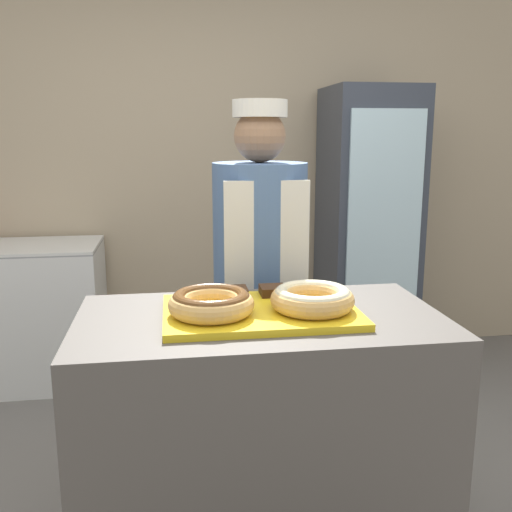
{
  "coord_description": "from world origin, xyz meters",
  "views": [
    {
      "loc": [
        -0.28,
        -1.78,
        1.54
      ],
      "look_at": [
        0.0,
        0.1,
        1.13
      ],
      "focal_mm": 40.0,
      "sensor_mm": 36.0,
      "label": 1
    }
  ],
  "objects_px": {
    "serving_tray": "(261,312)",
    "donut_chocolate_glaze": "(211,302)",
    "brownie_back_right": "(273,290)",
    "beverage_fridge": "(367,230)",
    "donut_light_glaze": "(312,298)",
    "brownie_back_left": "(234,292)",
    "baker_person": "(260,287)",
    "chest_freezer": "(26,314)"
  },
  "relations": [
    {
      "from": "serving_tray",
      "to": "beverage_fridge",
      "type": "relative_size",
      "value": 0.35
    },
    {
      "from": "donut_chocolate_glaze",
      "to": "brownie_back_right",
      "type": "xyz_separation_m",
      "value": [
        0.23,
        0.19,
        -0.03
      ]
    },
    {
      "from": "baker_person",
      "to": "serving_tray",
      "type": "bearing_deg",
      "value": -98.77
    },
    {
      "from": "serving_tray",
      "to": "donut_light_glaze",
      "type": "distance_m",
      "value": 0.18
    },
    {
      "from": "donut_chocolate_glaze",
      "to": "brownie_back_right",
      "type": "relative_size",
      "value": 3.06
    },
    {
      "from": "serving_tray",
      "to": "brownie_back_left",
      "type": "height_order",
      "value": "brownie_back_left"
    },
    {
      "from": "brownie_back_right",
      "to": "beverage_fridge",
      "type": "distance_m",
      "value": 1.87
    },
    {
      "from": "baker_person",
      "to": "donut_chocolate_glaze",
      "type": "bearing_deg",
      "value": -111.41
    },
    {
      "from": "donut_chocolate_glaze",
      "to": "serving_tray",
      "type": "bearing_deg",
      "value": 13.29
    },
    {
      "from": "donut_light_glaze",
      "to": "beverage_fridge",
      "type": "distance_m",
      "value": 2.0
    },
    {
      "from": "brownie_back_right",
      "to": "chest_freezer",
      "type": "height_order",
      "value": "brownie_back_right"
    },
    {
      "from": "donut_light_glaze",
      "to": "baker_person",
      "type": "bearing_deg",
      "value": 95.8
    },
    {
      "from": "baker_person",
      "to": "chest_freezer",
      "type": "xyz_separation_m",
      "value": [
        -1.29,
        1.15,
        -0.43
      ]
    },
    {
      "from": "donut_chocolate_glaze",
      "to": "brownie_back_left",
      "type": "distance_m",
      "value": 0.22
    },
    {
      "from": "donut_chocolate_glaze",
      "to": "chest_freezer",
      "type": "height_order",
      "value": "donut_chocolate_glaze"
    },
    {
      "from": "brownie_back_left",
      "to": "chest_freezer",
      "type": "relative_size",
      "value": 0.1
    },
    {
      "from": "brownie_back_right",
      "to": "beverage_fridge",
      "type": "xyz_separation_m",
      "value": [
        0.92,
        1.62,
        -0.07
      ]
    },
    {
      "from": "serving_tray",
      "to": "beverage_fridge",
      "type": "xyz_separation_m",
      "value": [
        0.99,
        1.77,
        -0.05
      ]
    },
    {
      "from": "beverage_fridge",
      "to": "chest_freezer",
      "type": "relative_size",
      "value": 1.96
    },
    {
      "from": "serving_tray",
      "to": "beverage_fridge",
      "type": "bearing_deg",
      "value": 60.75
    },
    {
      "from": "donut_light_glaze",
      "to": "beverage_fridge",
      "type": "relative_size",
      "value": 0.15
    },
    {
      "from": "beverage_fridge",
      "to": "chest_freezer",
      "type": "height_order",
      "value": "beverage_fridge"
    },
    {
      "from": "donut_chocolate_glaze",
      "to": "baker_person",
      "type": "relative_size",
      "value": 0.16
    },
    {
      "from": "beverage_fridge",
      "to": "donut_chocolate_glaze",
      "type": "bearing_deg",
      "value": -122.57
    },
    {
      "from": "brownie_back_left",
      "to": "brownie_back_right",
      "type": "xyz_separation_m",
      "value": [
        0.14,
        0.0,
        0.0
      ]
    },
    {
      "from": "donut_light_glaze",
      "to": "brownie_back_right",
      "type": "height_order",
      "value": "donut_light_glaze"
    },
    {
      "from": "serving_tray",
      "to": "chest_freezer",
      "type": "xyz_separation_m",
      "value": [
        -1.19,
        1.78,
        -0.52
      ]
    },
    {
      "from": "brownie_back_right",
      "to": "beverage_fridge",
      "type": "height_order",
      "value": "beverage_fridge"
    },
    {
      "from": "brownie_back_right",
      "to": "brownie_back_left",
      "type": "bearing_deg",
      "value": 180.0
    },
    {
      "from": "beverage_fridge",
      "to": "serving_tray",
      "type": "bearing_deg",
      "value": -119.25
    },
    {
      "from": "brownie_back_left",
      "to": "beverage_fridge",
      "type": "distance_m",
      "value": 1.94
    },
    {
      "from": "serving_tray",
      "to": "brownie_back_right",
      "type": "xyz_separation_m",
      "value": [
        0.07,
        0.16,
        0.03
      ]
    },
    {
      "from": "donut_light_glaze",
      "to": "chest_freezer",
      "type": "xyz_separation_m",
      "value": [
        -1.36,
        1.82,
        -0.57
      ]
    },
    {
      "from": "donut_light_glaze",
      "to": "donut_chocolate_glaze",
      "type": "bearing_deg",
      "value": 180.0
    },
    {
      "from": "beverage_fridge",
      "to": "baker_person",
      "type": "bearing_deg",
      "value": -128.05
    },
    {
      "from": "brownie_back_left",
      "to": "chest_freezer",
      "type": "distance_m",
      "value": 2.05
    },
    {
      "from": "serving_tray",
      "to": "chest_freezer",
      "type": "distance_m",
      "value": 2.21
    },
    {
      "from": "donut_light_glaze",
      "to": "beverage_fridge",
      "type": "bearing_deg",
      "value": 65.43
    },
    {
      "from": "chest_freezer",
      "to": "beverage_fridge",
      "type": "bearing_deg",
      "value": -0.17
    },
    {
      "from": "baker_person",
      "to": "beverage_fridge",
      "type": "distance_m",
      "value": 1.46
    },
    {
      "from": "serving_tray",
      "to": "donut_chocolate_glaze",
      "type": "xyz_separation_m",
      "value": [
        -0.16,
        -0.04,
        0.05
      ]
    },
    {
      "from": "serving_tray",
      "to": "donut_chocolate_glaze",
      "type": "height_order",
      "value": "donut_chocolate_glaze"
    }
  ]
}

